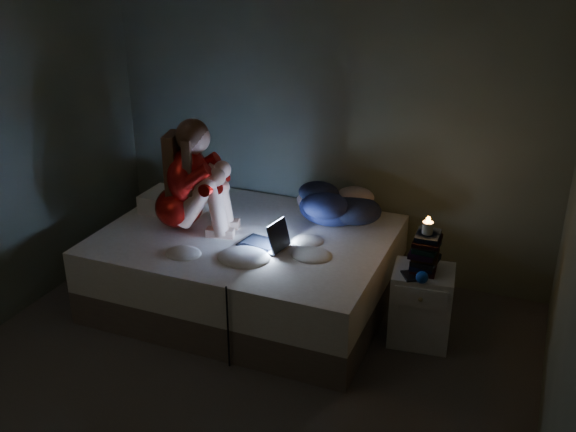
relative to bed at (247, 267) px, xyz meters
The scene contains 12 objects.
floor 1.18m from the bed, 73.85° to the right, with size 3.60×3.80×0.02m, color #504944.
wall_back 1.34m from the bed, 68.54° to the left, with size 3.60×0.02×2.60m, color #4D5544.
bed is the anchor object (origin of this frame).
pillow 0.80m from the bed, 166.23° to the left, with size 0.48×0.34×0.14m, color white.
woman 0.86m from the bed, 166.43° to the right, with size 0.52×0.34×0.84m, color maroon, non-canonical shape.
laptop 0.46m from the bed, 36.62° to the right, with size 0.32×0.22×0.22m, color black, non-canonical shape.
clothes_pile 0.79m from the bed, 41.97° to the left, with size 0.51×0.41×0.31m, color navy, non-canonical shape.
nightstand 1.30m from the bed, ahead, with size 0.40×0.35×0.53m, color silver.
book_stack 1.35m from the bed, ahead, with size 0.19×0.25×0.27m, color black, non-canonical shape.
candle 1.41m from the bed, ahead, with size 0.07×0.07×0.08m, color beige.
phone 1.24m from the bed, ahead, with size 0.07×0.14×0.01m, color black.
blue_orb 1.34m from the bed, ahead, with size 0.08×0.08×0.08m, color #0D3A94.
Camera 1 is at (1.60, -2.77, 2.59)m, focal length 40.97 mm.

